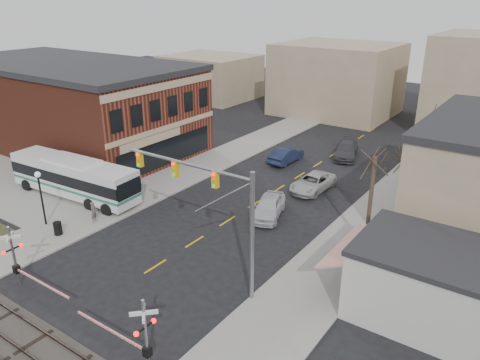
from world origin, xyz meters
name	(u,v)px	position (x,y,z in m)	size (l,w,h in m)	color
ground	(133,281)	(0.00, 0.00, 0.00)	(160.00, 160.00, 0.00)	black
sidewalk_west	(211,162)	(-9.50, 20.00, 0.06)	(5.00, 60.00, 0.12)	gray
sidewalk_east	(388,206)	(9.50, 20.00, 0.06)	(5.00, 60.00, 0.12)	gray
plaza_west	(11,180)	(-22.00, 5.00, 0.06)	(20.00, 10.00, 0.11)	gray
ballast_strip	(12,356)	(0.00, -8.00, 0.03)	(160.00, 5.00, 0.06)	#332D28
rail_tracks	(12,355)	(0.00, -8.00, 0.12)	(160.00, 3.91, 0.14)	#2D231E
brick_building	(70,104)	(-26.98, 16.00, 4.81)	(30.40, 15.40, 9.60)	maroon
awning_shop	(432,283)	(15.97, 7.00, 2.16)	(9.74, 6.20, 4.30)	beige
tree_east_a	(370,204)	(10.50, 12.00, 3.50)	(0.28, 0.28, 6.75)	#382B21
tree_east_b	(402,181)	(10.80, 18.00, 3.27)	(0.28, 0.28, 6.30)	#382B21
tree_east_c	(432,149)	(11.00, 26.00, 3.72)	(0.28, 0.28, 7.20)	#382B21
transit_bus	(74,177)	(-13.74, 6.21, 1.88)	(13.11, 3.74, 3.33)	silver
traffic_signal_mast	(214,200)	(4.46, 2.72, 5.71)	(9.44, 0.30, 8.00)	gray
rr_crossing_west	(18,259)	(-5.03, -4.25, 1.97)	(5.60, 1.36, 4.00)	gray
rr_crossing_east	(139,333)	(5.74, -4.72, 1.97)	(5.60, 1.36, 4.00)	gray
street_lamp	(40,187)	(-11.07, 1.39, 3.22)	(0.44, 0.44, 4.33)	black
trash_bin	(58,228)	(-8.85, 0.95, 0.61)	(0.60, 0.60, 0.98)	black
car_a	(269,206)	(2.18, 12.61, 0.86)	(2.03, 5.04, 1.72)	silver
car_b	(286,155)	(-3.04, 24.60, 0.80)	(1.69, 4.85, 1.60)	#171F3B
car_c	(313,183)	(2.67, 19.40, 0.74)	(2.46, 5.34, 1.48)	#B3B3B3
car_d	(346,150)	(1.49, 29.80, 0.81)	(2.28, 5.60, 1.63)	#39393E
pedestrian_near	(94,212)	(-8.30, 3.82, 0.95)	(0.61, 0.40, 1.67)	#5E544B
pedestrian_far	(118,188)	(-10.54, 8.20, 0.93)	(0.79, 0.62, 1.63)	#2C2F4D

